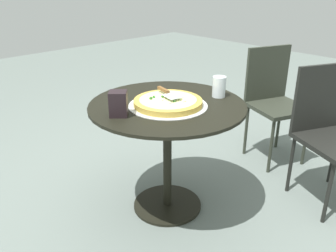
{
  "coord_description": "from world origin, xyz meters",
  "views": [
    {
      "loc": [
        1.33,
        1.39,
        1.4
      ],
      "look_at": [
        0.02,
        0.03,
        0.58
      ],
      "focal_mm": 38.29,
      "sensor_mm": 36.0,
      "label": 1
    }
  ],
  "objects_px": {
    "napkin_dispenser": "(118,104)",
    "patio_chair_near": "(274,96)",
    "pizza_on_tray": "(168,103)",
    "drinking_cup": "(219,87)",
    "pizza_server": "(168,93)",
    "patio_chair_far": "(330,126)",
    "patio_table": "(167,129)"
  },
  "relations": [
    {
      "from": "pizza_on_tray",
      "to": "pizza_server",
      "type": "distance_m",
      "value": 0.07
    },
    {
      "from": "pizza_on_tray",
      "to": "patio_chair_near",
      "type": "xyz_separation_m",
      "value": [
        -1.09,
        0.03,
        -0.21
      ]
    },
    {
      "from": "pizza_server",
      "to": "napkin_dispenser",
      "type": "relative_size",
      "value": 1.63
    },
    {
      "from": "pizza_server",
      "to": "napkin_dispenser",
      "type": "height_order",
      "value": "napkin_dispenser"
    },
    {
      "from": "patio_table",
      "to": "napkin_dispenser",
      "type": "distance_m",
      "value": 0.38
    },
    {
      "from": "pizza_on_tray",
      "to": "napkin_dispenser",
      "type": "distance_m",
      "value": 0.3
    },
    {
      "from": "patio_chair_near",
      "to": "napkin_dispenser",
      "type": "bearing_deg",
      "value": -4.33
    },
    {
      "from": "patio_table",
      "to": "napkin_dispenser",
      "type": "relative_size",
      "value": 6.81
    },
    {
      "from": "patio_chair_far",
      "to": "pizza_server",
      "type": "bearing_deg",
      "value": -37.16
    },
    {
      "from": "drinking_cup",
      "to": "patio_chair_near",
      "type": "height_order",
      "value": "patio_chair_near"
    },
    {
      "from": "napkin_dispenser",
      "to": "patio_chair_near",
      "type": "relative_size",
      "value": 0.15
    },
    {
      "from": "pizza_on_tray",
      "to": "napkin_dispenser",
      "type": "bearing_deg",
      "value": -13.72
    },
    {
      "from": "patio_table",
      "to": "patio_chair_near",
      "type": "xyz_separation_m",
      "value": [
        -1.07,
        0.06,
        -0.04
      ]
    },
    {
      "from": "patio_table",
      "to": "patio_chair_far",
      "type": "bearing_deg",
      "value": 143.84
    },
    {
      "from": "patio_table",
      "to": "pizza_server",
      "type": "xyz_separation_m",
      "value": [
        -0.02,
        -0.01,
        0.22
      ]
    },
    {
      "from": "napkin_dispenser",
      "to": "patio_chair_far",
      "type": "bearing_deg",
      "value": -166.67
    },
    {
      "from": "drinking_cup",
      "to": "patio_chair_far",
      "type": "xyz_separation_m",
      "value": [
        -0.52,
        0.49,
        -0.26
      ]
    },
    {
      "from": "pizza_server",
      "to": "patio_chair_far",
      "type": "height_order",
      "value": "patio_chair_far"
    },
    {
      "from": "drinking_cup",
      "to": "patio_chair_near",
      "type": "bearing_deg",
      "value": -175.47
    },
    {
      "from": "pizza_on_tray",
      "to": "drinking_cup",
      "type": "xyz_separation_m",
      "value": [
        -0.33,
        0.1,
        0.04
      ]
    },
    {
      "from": "patio_chair_near",
      "to": "pizza_server",
      "type": "bearing_deg",
      "value": -3.93
    },
    {
      "from": "patio_table",
      "to": "pizza_on_tray",
      "type": "distance_m",
      "value": 0.18
    },
    {
      "from": "drinking_cup",
      "to": "pizza_on_tray",
      "type": "bearing_deg",
      "value": -16.09
    },
    {
      "from": "pizza_server",
      "to": "drinking_cup",
      "type": "relative_size",
      "value": 1.75
    },
    {
      "from": "patio_table",
      "to": "patio_chair_far",
      "type": "distance_m",
      "value": 1.03
    },
    {
      "from": "pizza_server",
      "to": "patio_chair_far",
      "type": "relative_size",
      "value": 0.25
    },
    {
      "from": "drinking_cup",
      "to": "patio_chair_far",
      "type": "height_order",
      "value": "patio_chair_far"
    },
    {
      "from": "napkin_dispenser",
      "to": "patio_chair_near",
      "type": "height_order",
      "value": "patio_chair_near"
    },
    {
      "from": "drinking_cup",
      "to": "patio_chair_far",
      "type": "distance_m",
      "value": 0.76
    },
    {
      "from": "pizza_on_tray",
      "to": "pizza_server",
      "type": "height_order",
      "value": "pizza_server"
    },
    {
      "from": "pizza_server",
      "to": "patio_chair_far",
      "type": "bearing_deg",
      "value": 142.84
    },
    {
      "from": "pizza_on_tray",
      "to": "pizza_server",
      "type": "relative_size",
      "value": 2.06
    }
  ]
}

